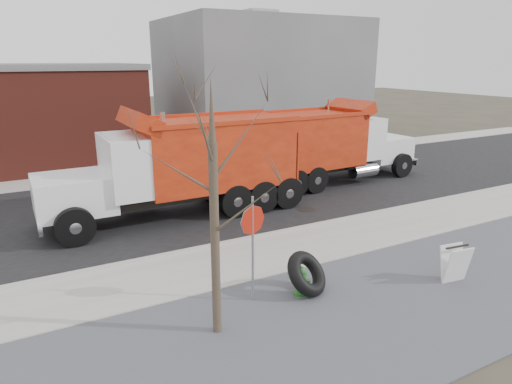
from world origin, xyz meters
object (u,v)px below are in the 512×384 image
truck_tire (307,274)px  dump_truck_red_b (185,162)px  dump_truck_red_a (326,143)px  stop_sign (253,231)px  fire_hydrant (301,282)px  sandwich_board (455,264)px

truck_tire → dump_truck_red_b: size_ratio=0.16×
truck_tire → dump_truck_red_a: dump_truck_red_a is taller
stop_sign → fire_hydrant: bearing=-7.5°
sandwich_board → dump_truck_red_a: size_ratio=0.11×
fire_hydrant → sandwich_board: bearing=2.8°
truck_tire → sandwich_board: 3.85m
stop_sign → sandwich_board: stop_sign is taller
fire_hydrant → stop_sign: bearing=-173.5°
stop_sign → dump_truck_red_b: (0.78, 6.66, 0.20)m
fire_hydrant → dump_truck_red_b: (-0.37, 6.96, 1.62)m
truck_tire → dump_truck_red_a: size_ratio=0.16×
truck_tire → stop_sign: bearing=168.3°
sandwich_board → dump_truck_red_a: (2.92, 9.46, 1.34)m
sandwich_board → dump_truck_red_b: dump_truck_red_b is taller
fire_hydrant → stop_sign: 1.86m
sandwich_board → dump_truck_red_b: (-4.16, 8.24, 1.45)m
stop_sign → dump_truck_red_b: size_ratio=0.28×
truck_tire → sandwich_board: (3.62, -1.31, 0.00)m
stop_sign → dump_truck_red_a: bearing=52.5°
truck_tire → dump_truck_red_b: 7.10m
truck_tire → dump_truck_red_a: 10.54m
sandwich_board → dump_truck_red_b: bearing=124.4°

